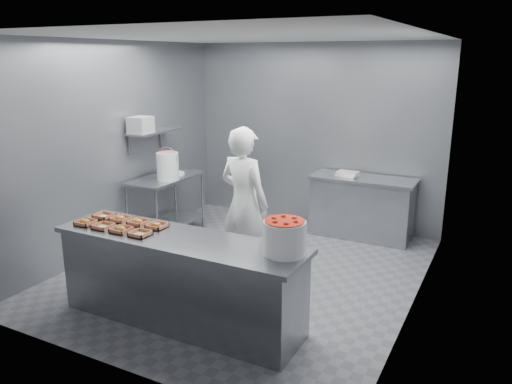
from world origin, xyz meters
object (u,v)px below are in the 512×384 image
at_px(tray_1, 103,226).
at_px(strawberry_tub, 285,236).
at_px(appliance, 141,125).
at_px(prep_table, 166,197).
at_px(tray_3, 140,233).
at_px(tray_5, 121,219).
at_px(back_counter, 361,207).
at_px(tray_2, 121,229).
at_px(tray_4, 104,216).
at_px(service_counter, 180,280).
at_px(tray_6, 138,222).
at_px(tray_7, 157,225).
at_px(glaze_bucket, 168,166).
at_px(worker, 244,203).
at_px(tray_0, 86,222).

relative_size(tray_1, strawberry_tub, 0.50).
height_order(tray_1, appliance, appliance).
height_order(prep_table, tray_1, tray_1).
relative_size(tray_3, tray_5, 1.00).
bearing_deg(back_counter, tray_2, -113.99).
height_order(back_counter, tray_4, tray_4).
xyz_separation_m(service_counter, tray_6, (-0.60, 0.13, 0.47)).
relative_size(tray_7, glaze_bucket, 0.40).
xyz_separation_m(strawberry_tub, appliance, (-2.90, 1.59, 0.61)).
bearing_deg(tray_7, tray_4, 180.00).
relative_size(tray_3, tray_4, 1.00).
distance_m(tray_6, strawberry_tub, 1.69).
bearing_deg(prep_table, appliance, -122.20).
height_order(back_counter, strawberry_tub, strawberry_tub).
bearing_deg(worker, tray_6, 72.30).
height_order(tray_4, tray_5, tray_5).
bearing_deg(tray_6, glaze_bucket, 118.00).
bearing_deg(service_counter, tray_2, -167.92).
distance_m(tray_1, tray_5, 0.26).
bearing_deg(glaze_bucket, tray_2, -65.21).
bearing_deg(tray_6, appliance, 128.11).
bearing_deg(strawberry_tub, tray_3, -171.42).
bearing_deg(tray_6, tray_0, -151.70).
height_order(service_counter, tray_6, tray_6).
bearing_deg(tray_5, glaze_bucket, 111.37).
bearing_deg(appliance, tray_5, -61.63).
height_order(strawberry_tub, glaze_bucket, glaze_bucket).
distance_m(tray_3, worker, 1.47).
bearing_deg(strawberry_tub, tray_2, -172.64).
bearing_deg(tray_3, appliance, 128.89).
height_order(tray_5, glaze_bucket, glaze_bucket).
height_order(prep_table, glaze_bucket, glaze_bucket).
bearing_deg(tray_5, service_counter, -8.71).
xyz_separation_m(prep_table, tray_3, (1.29, -2.08, 0.33)).
bearing_deg(tray_0, glaze_bucket, 102.30).
relative_size(service_counter, worker, 1.43).
xyz_separation_m(tray_2, tray_4, (-0.48, 0.26, -0.00)).
height_order(prep_table, strawberry_tub, strawberry_tub).
xyz_separation_m(back_counter, appliance, (-2.72, -1.57, 1.22)).
xyz_separation_m(service_counter, tray_7, (-0.36, 0.13, 0.47)).
xyz_separation_m(tray_2, glaze_bucket, (-0.91, 1.97, 0.18)).
height_order(tray_1, glaze_bucket, glaze_bucket).
xyz_separation_m(glaze_bucket, appliance, (-0.31, -0.16, 0.57)).
relative_size(back_counter, tray_5, 8.01).
xyz_separation_m(tray_5, tray_6, (0.24, 0.00, 0.00)).
height_order(tray_3, appliance, appliance).
bearing_deg(tray_4, tray_0, -90.67).
bearing_deg(tray_0, tray_7, 19.75).
relative_size(prep_table, tray_3, 6.40).
height_order(service_counter, glaze_bucket, glaze_bucket).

